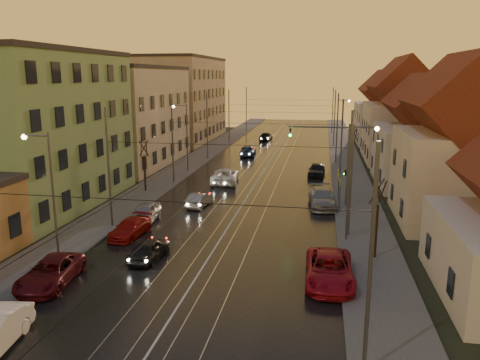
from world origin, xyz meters
The scene contains 45 objects.
ground centered at (0.00, 0.00, 0.00)m, with size 160.00×160.00×0.00m, color black.
road centered at (0.00, 40.00, 0.02)m, with size 16.00×120.00×0.04m, color black.
sidewalk_left centered at (-10.00, 40.00, 0.07)m, with size 4.00×120.00×0.15m, color #4C4C4C.
sidewalk_right centered at (10.00, 40.00, 0.07)m, with size 4.00×120.00×0.15m, color #4C4C4C.
tram_rail_0 centered at (-2.20, 40.00, 0.06)m, with size 0.06×120.00×0.03m, color gray.
tram_rail_1 centered at (-0.77, 40.00, 0.06)m, with size 0.06×120.00×0.03m, color gray.
tram_rail_2 centered at (0.77, 40.00, 0.06)m, with size 0.06×120.00×0.03m, color gray.
tram_rail_3 centered at (2.20, 40.00, 0.06)m, with size 0.06×120.00×0.03m, color gray.
apartment_left_1 centered at (-17.50, 14.00, 6.50)m, with size 10.00×18.00×13.00m, color #6A915C.
apartment_left_2 centered at (-17.50, 34.00, 6.00)m, with size 10.00×20.00×12.00m, color tan.
apartment_left_3 centered at (-17.50, 58.00, 7.00)m, with size 10.00×24.00×14.00m, color #9D8065.
house_right_1 centered at (17.00, 15.00, 5.45)m, with size 8.67×10.20×10.80m.
house_right_2 centered at (17.00, 28.00, 4.64)m, with size 9.18×12.24×9.20m.
house_right_3 centered at (17.00, 43.00, 5.80)m, with size 9.18×14.28×11.50m.
house_right_4 centered at (17.00, 61.00, 5.05)m, with size 9.18×16.32×10.00m.
catenary_pole_r_0 centered at (8.60, -6.00, 4.50)m, with size 0.16×0.16×9.00m, color #595B60.
catenary_pole_l_1 centered at (-8.60, 9.00, 4.50)m, with size 0.16×0.16×9.00m, color #595B60.
catenary_pole_r_1 centered at (8.60, 9.00, 4.50)m, with size 0.16×0.16×9.00m, color #595B60.
catenary_pole_l_2 centered at (-8.60, 24.00, 4.50)m, with size 0.16×0.16×9.00m, color #595B60.
catenary_pole_r_2 centered at (8.60, 24.00, 4.50)m, with size 0.16×0.16×9.00m, color #595B60.
catenary_pole_l_3 centered at (-8.60, 39.00, 4.50)m, with size 0.16×0.16×9.00m, color #595B60.
catenary_pole_r_3 centered at (8.60, 39.00, 4.50)m, with size 0.16×0.16×9.00m, color #595B60.
catenary_pole_l_4 centered at (-8.60, 54.00, 4.50)m, with size 0.16×0.16×9.00m, color #595B60.
catenary_pole_r_4 centered at (8.60, 54.00, 4.50)m, with size 0.16×0.16×9.00m, color #595B60.
catenary_pole_l_5 centered at (-8.60, 72.00, 4.50)m, with size 0.16×0.16×9.00m, color #595B60.
catenary_pole_r_5 centered at (8.60, 72.00, 4.50)m, with size 0.16×0.16×9.00m, color #595B60.
street_lamp_0 centered at (-9.10, 2.00, 4.89)m, with size 1.75×0.32×8.00m.
street_lamp_1 centered at (9.10, 10.00, 4.89)m, with size 1.75×0.32×8.00m.
street_lamp_2 centered at (-9.10, 30.00, 4.89)m, with size 1.75×0.32×8.00m.
street_lamp_3 centered at (9.10, 46.00, 4.89)m, with size 1.75×0.32×8.00m.
traffic_light_mast centered at (7.99, 18.00, 4.60)m, with size 5.30×0.32×7.20m.
bare_tree_0 centered at (-10.20, 20.00, 2.49)m, with size 1.09×1.09×5.11m.
bare_tree_1 centered at (10.20, 6.00, 2.49)m, with size 1.09×1.09×5.11m.
bare_tree_2 centered at (10.40, 34.00, 2.49)m, with size 1.09×1.09×5.11m.
driving_car_0 centered at (-3.62, 3.56, 0.66)m, with size 1.56×3.89×1.32m, color black.
driving_car_1 centered at (-3.63, 15.75, 0.62)m, with size 1.31×3.75×1.23m, color #A6A7AC.
driving_car_2 centered at (-3.27, 25.02, 0.79)m, with size 2.63×5.71×1.59m, color silver.
driving_car_3 centered at (-3.58, 42.60, 0.74)m, with size 2.07×5.08×1.48m, color navy.
driving_car_4 centered at (-2.98, 58.98, 0.78)m, with size 1.85×4.59×1.56m, color black.
parked_left_1 centered at (-7.60, -0.81, 0.69)m, with size 2.30×4.99×1.39m, color #500D16.
parked_left_2 centered at (-6.47, 7.39, 0.62)m, with size 1.73×4.26×1.24m, color #9C100F.
parked_left_3 centered at (-6.65, 10.64, 0.74)m, with size 1.76×4.36×1.49m, color #A8A7AD.
parked_right_0 centered at (7.38, 2.04, 0.78)m, with size 2.58×5.59×1.55m, color #A61022.
parked_right_1 centered at (6.94, 17.56, 0.78)m, with size 2.20×5.41×1.57m, color gray.
parked_right_2 centered at (6.25, 30.43, 0.74)m, with size 1.75×4.36×1.49m, color black.
Camera 1 is at (6.68, -22.39, 11.16)m, focal length 35.00 mm.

